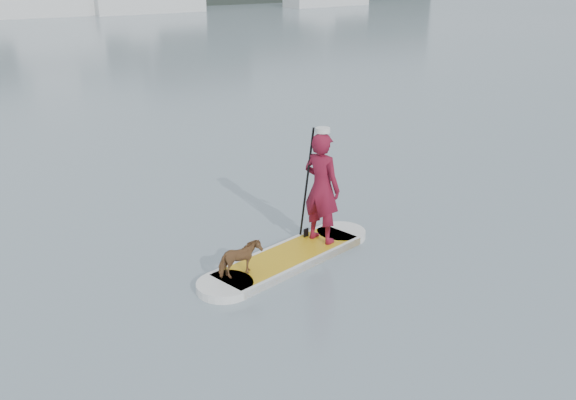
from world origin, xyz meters
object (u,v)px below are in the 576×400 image
dog (240,259)px  sailboat_d (31,6)px  sailboat_e (147,1)px  paddleboard (288,258)px  paddler (322,188)px

dog → sailboat_d: 45.36m
sailboat_d → sailboat_e: size_ratio=0.89×
paddleboard → sailboat_e: sailboat_e is taller
paddler → sailboat_d: sailboat_d is taller
paddleboard → paddler: paddler is taller
paddler → sailboat_d: size_ratio=0.15×
dog → sailboat_e: bearing=-21.2°
paddler → dog: bearing=85.2°
paddleboard → paddler: (0.72, 0.18, 0.94)m
paddler → sailboat_d: 44.75m
sailboat_d → paddleboard: bearing=-93.3°
paddler → sailboat_e: size_ratio=0.14×
dog → sailboat_e: size_ratio=0.05×
sailboat_e → dog: bearing=-109.6°
paddleboard → paddler: size_ratio=1.84×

